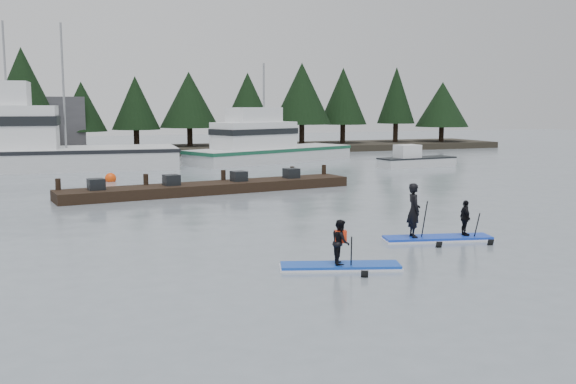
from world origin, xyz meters
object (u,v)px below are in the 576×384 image
object	(u,v)px
fishing_boat_medium	(267,154)
paddleboard_solo	(340,253)
fishing_boat_large	(16,158)
paddleboard_duo	(433,221)
floating_dock	(211,188)

from	to	relation	value
fishing_boat_medium	paddleboard_solo	distance (m)	32.51
fishing_boat_large	fishing_boat_medium	distance (m)	17.60
fishing_boat_large	paddleboard_solo	size ratio (longest dim) A/B	6.23
paddleboard_solo	paddleboard_duo	bearing A→B (deg)	44.99
fishing_boat_medium	paddleboard_solo	world-z (taller)	fishing_boat_medium
fishing_boat_large	paddleboard_duo	distance (m)	31.67
fishing_boat_large	floating_dock	xyz separation A→B (m)	(9.35, -15.34, -0.59)
paddleboard_duo	paddleboard_solo	bearing A→B (deg)	-139.84
fishing_boat_medium	paddleboard_duo	bearing A→B (deg)	-120.89
fishing_boat_large	floating_dock	bearing A→B (deg)	-54.15
paddleboard_solo	paddleboard_duo	size ratio (longest dim) A/B	0.91
paddleboard_duo	floating_dock	bearing A→B (deg)	118.94
floating_dock	paddleboard_duo	bearing A→B (deg)	-82.09
fishing_boat_large	fishing_boat_medium	size ratio (longest dim) A/B	1.40
floating_dock	paddleboard_duo	xyz separation A→B (m)	(3.85, -13.44, 0.36)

